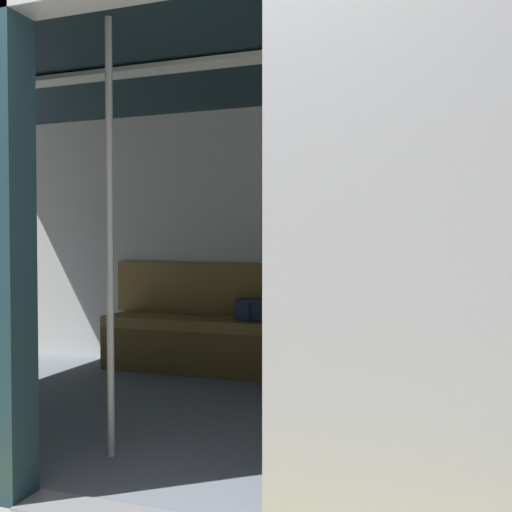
{
  "coord_description": "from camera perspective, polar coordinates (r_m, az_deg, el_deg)",
  "views": [
    {
      "loc": [
        -1.15,
        1.9,
        1.1
      ],
      "look_at": [
        -0.03,
        -1.32,
        1.01
      ],
      "focal_mm": 39.51,
      "sensor_mm": 36.0,
      "label": 1
    }
  ],
  "objects": [
    {
      "name": "person_seated",
      "position": [
        4.35,
        4.77,
        -4.04
      ],
      "size": [
        0.55,
        0.68,
        1.19
      ],
      "color": "#CC5933",
      "rests_on": "ground_plane"
    },
    {
      "name": "bench_seat",
      "position": [
        4.46,
        3.96,
        -8.13
      ],
      "size": [
        3.35,
        0.44,
        0.46
      ],
      "color": "olive",
      "rests_on": "ground_plane"
    },
    {
      "name": "handbag",
      "position": [
        4.57,
        -0.34,
        -5.46
      ],
      "size": [
        0.26,
        0.15,
        0.17
      ],
      "color": "#262D4C",
      "rests_on": "bench_seat"
    },
    {
      "name": "book",
      "position": [
        4.39,
        9.96,
        -6.72
      ],
      "size": [
        0.22,
        0.26,
        0.03
      ],
      "primitive_type": "cube",
      "rotation": [
        0.0,
        0.0,
        -0.35
      ],
      "color": "gold",
      "rests_on": "bench_seat"
    },
    {
      "name": "train_car",
      "position": [
        3.43,
        -2.06,
        9.4
      ],
      "size": [
        6.4,
        2.85,
        2.36
      ],
      "color": "#ADAFB5",
      "rests_on": "ground_plane"
    },
    {
      "name": "grab_pole_door",
      "position": [
        2.93,
        -14.58,
        1.67
      ],
      "size": [
        0.04,
        0.04,
        2.22
      ],
      "primitive_type": "cylinder",
      "color": "silver",
      "rests_on": "ground_plane"
    }
  ]
}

